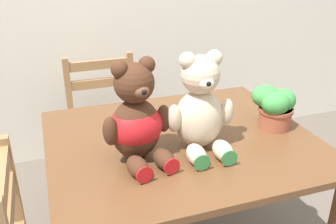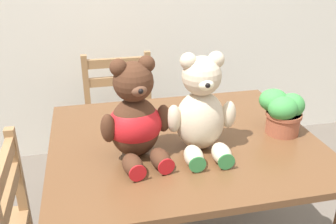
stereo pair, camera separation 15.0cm
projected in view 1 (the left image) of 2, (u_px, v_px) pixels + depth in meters
The scene contains 5 objects.
dining_table at pixel (181, 158), 1.72m from camera, with size 1.17×0.99×0.77m.
wooden_chair_behind at pixel (107, 125), 2.47m from camera, with size 0.46×0.45×0.90m.
teddy_bear_left at pixel (136, 121), 1.46m from camera, with size 0.29×0.32×0.41m.
teddy_bear_right at pixel (200, 109), 1.53m from camera, with size 0.29×0.29×0.42m.
potted_plant at pixel (275, 106), 1.73m from camera, with size 0.19×0.18×0.20m.
Camera 1 is at (-0.54, -0.88, 1.57)m, focal length 40.00 mm.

